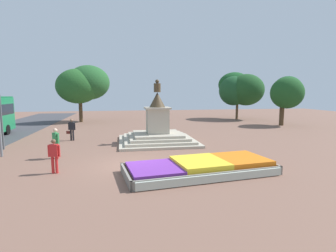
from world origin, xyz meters
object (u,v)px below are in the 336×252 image
object	(u,v)px
statue_monument	(157,131)
pedestrian_near_planter	(56,141)
flower_planter	(202,167)
pedestrian_crossing_plaza	(54,154)
pedestrian_with_handbag	(72,128)

from	to	relation	value
statue_monument	pedestrian_near_planter	xyz separation A→B (m)	(-6.36, -3.86, 0.16)
flower_planter	statue_monument	xyz separation A→B (m)	(-1.02, 8.00, 0.57)
flower_planter	pedestrian_crossing_plaza	distance (m)	6.92
flower_planter	pedestrian_with_handbag	world-z (taller)	pedestrian_with_handbag
pedestrian_near_planter	pedestrian_crossing_plaza	bearing A→B (deg)	-78.48
flower_planter	pedestrian_near_planter	distance (m)	8.50
pedestrian_with_handbag	flower_planter	bearing A→B (deg)	-52.65
pedestrian_with_handbag	pedestrian_near_planter	bearing A→B (deg)	-88.36
flower_planter	pedestrian_with_handbag	bearing A→B (deg)	127.35
pedestrian_near_planter	pedestrian_crossing_plaza	xyz separation A→B (m)	(0.60, -2.94, -0.08)
statue_monument	pedestrian_with_handbag	xyz separation A→B (m)	(-6.52, 1.89, 0.12)
statue_monument	pedestrian_crossing_plaza	world-z (taller)	statue_monument
statue_monument	pedestrian_near_planter	bearing A→B (deg)	-148.72
statue_monument	flower_planter	bearing A→B (deg)	-82.70
pedestrian_near_planter	statue_monument	bearing A→B (deg)	31.28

